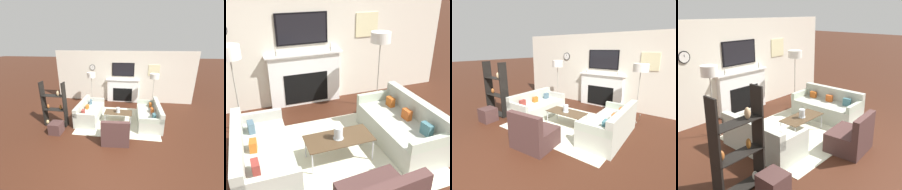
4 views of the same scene
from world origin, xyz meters
TOP-DOWN VIEW (x-y plane):
  - ground_plane at (0.00, 0.00)m, footprint 60.00×60.00m
  - fireplace_wall at (0.00, 4.63)m, footprint 7.31×0.28m
  - area_rug at (0.00, 2.37)m, footprint 3.11×2.51m
  - couch_left at (-1.25, 2.37)m, footprint 0.86×1.81m
  - couch_right at (1.25, 2.37)m, footprint 0.89×1.87m
  - armchair at (0.03, 0.96)m, footprint 0.93×0.83m
  - coffee_table at (-0.01, 2.28)m, footprint 1.11×0.53m
  - hurricane_candle at (-0.02, 2.27)m, footprint 0.17×0.17m
  - floor_lamp_left at (-1.50, 3.80)m, footprint 0.39×0.39m
  - floor_lamp_right at (1.50, 3.80)m, footprint 0.43×0.43m
  - shelf_unit at (-2.39, 1.67)m, footprint 0.89×0.28m
  - ottoman at (-2.13, 1.15)m, footprint 0.42×0.42m

SIDE VIEW (x-z plane):
  - ground_plane at x=0.00m, z-range 0.00..0.00m
  - area_rug at x=0.00m, z-range 0.00..0.01m
  - ottoman at x=-2.13m, z-range 0.00..0.41m
  - armchair at x=0.03m, z-range -0.15..0.71m
  - couch_left at x=-1.25m, z-range -0.10..0.67m
  - couch_right at x=1.25m, z-range -0.11..0.69m
  - coffee_table at x=-0.01m, z-range 0.18..0.61m
  - hurricane_candle at x=-0.02m, z-range 0.41..0.62m
  - shelf_unit at x=-2.39m, z-range -0.09..1.66m
  - fireplace_wall at x=0.00m, z-range -0.13..2.57m
  - floor_lamp_left at x=-1.50m, z-range 0.71..2.44m
  - floor_lamp_right at x=1.50m, z-range 0.73..2.48m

